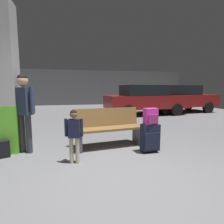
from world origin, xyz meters
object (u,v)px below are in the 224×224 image
(backpack_dark_floor, at_px, (2,149))
(parked_car_side, at_px, (179,98))
(suitcase, at_px, (150,137))
(bench, at_px, (109,128))
(adult, at_px, (24,105))
(backpack_bright, at_px, (151,116))
(parked_car_near, at_px, (145,99))
(child, at_px, (74,131))
(structural_pillar, at_px, (3,80))

(backpack_dark_floor, xyz_separation_m, parked_car_side, (7.35, 5.49, 0.64))
(suitcase, bearing_deg, bench, 142.39)
(adult, bearing_deg, backpack_bright, -12.68)
(adult, bearing_deg, parked_car_near, 45.37)
(adult, bearing_deg, child, -39.71)
(structural_pillar, xyz_separation_m, bench, (2.22, -0.17, -1.09))
(suitcase, xyz_separation_m, adult, (-2.58, 0.58, 0.70))
(bench, distance_m, child, 1.18)
(suitcase, height_order, adult, adult)
(bench, relative_size, parked_car_near, 0.39)
(parked_car_side, bearing_deg, structural_pillar, -145.38)
(child, height_order, adult, adult)
(suitcase, xyz_separation_m, parked_car_near, (2.12, 5.34, 0.48))
(bench, height_order, backpack_dark_floor, bench)
(bench, bearing_deg, parked_car_near, 58.60)
(backpack_dark_floor, distance_m, parked_car_side, 9.19)
(parked_car_near, relative_size, parked_car_side, 0.99)
(structural_pillar, height_order, child, structural_pillar)
(bench, distance_m, parked_car_side, 7.36)
(structural_pillar, xyz_separation_m, backpack_bright, (3.00, -0.76, -0.77))
(backpack_bright, xyz_separation_m, backpack_dark_floor, (-2.98, 0.35, -0.60))
(parked_car_side, bearing_deg, adult, -142.83)
(adult, xyz_separation_m, parked_car_side, (6.94, 5.26, -0.21))
(adult, height_order, parked_car_near, adult)
(parked_car_near, bearing_deg, child, -123.60)
(child, xyz_separation_m, parked_car_side, (5.95, 6.09, 0.20))
(parked_car_side, bearing_deg, parked_car_near, -167.33)
(structural_pillar, bearing_deg, child, -35.44)
(structural_pillar, relative_size, backpack_dark_floor, 9.10)
(backpack_bright, bearing_deg, suitcase, 158.76)
(structural_pillar, relative_size, child, 3.15)
(parked_car_near, bearing_deg, parked_car_side, 12.67)
(adult, xyz_separation_m, backpack_dark_floor, (-0.40, -0.23, -0.85))
(bench, distance_m, backpack_dark_floor, 2.24)
(structural_pillar, height_order, parked_car_side, structural_pillar)
(structural_pillar, xyz_separation_m, backpack_dark_floor, (0.02, -0.41, -1.37))
(backpack_dark_floor, bearing_deg, adult, 29.50)
(bench, xyz_separation_m, parked_car_side, (5.14, 5.25, 0.36))
(parked_car_side, bearing_deg, suitcase, -126.77)
(parked_car_side, bearing_deg, backpack_bright, -126.77)
(parked_car_near, height_order, parked_car_side, same)
(parked_car_near, bearing_deg, backpack_bright, -111.66)
(structural_pillar, height_order, bench, structural_pillar)
(bench, relative_size, suitcase, 2.74)
(backpack_bright, xyz_separation_m, parked_car_side, (4.37, 5.84, 0.03))
(structural_pillar, height_order, adult, structural_pillar)
(backpack_bright, relative_size, child, 0.35)
(child, distance_m, parked_car_side, 8.52)
(backpack_dark_floor, bearing_deg, suitcase, -6.75)
(child, relative_size, parked_car_side, 0.23)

